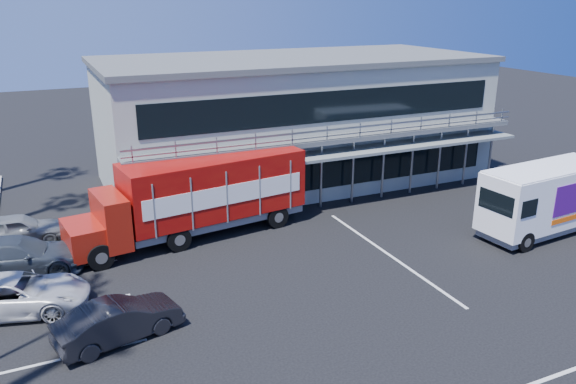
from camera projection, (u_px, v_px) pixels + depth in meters
name	position (u px, v px, depth m)	size (l,w,h in m)	color
ground	(388.00, 295.00, 20.83)	(120.00, 120.00, 0.00)	black
building	(293.00, 118.00, 33.70)	(22.40, 12.00, 7.30)	#9CA193
red_truck	(199.00, 194.00, 25.57)	(11.11, 3.99, 3.66)	maroon
white_van	(545.00, 199.00, 25.84)	(6.81, 2.84, 3.24)	white
parked_car_b	(119.00, 321.00, 17.95)	(1.40, 4.02, 1.33)	black
parked_car_c	(17.00, 294.00, 19.53)	(2.25, 4.87, 1.35)	silver
parked_car_d	(17.00, 256.00, 22.27)	(2.09, 5.14, 1.49)	#323942
parked_car_e	(17.00, 229.00, 25.04)	(1.62, 4.04, 1.38)	gray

